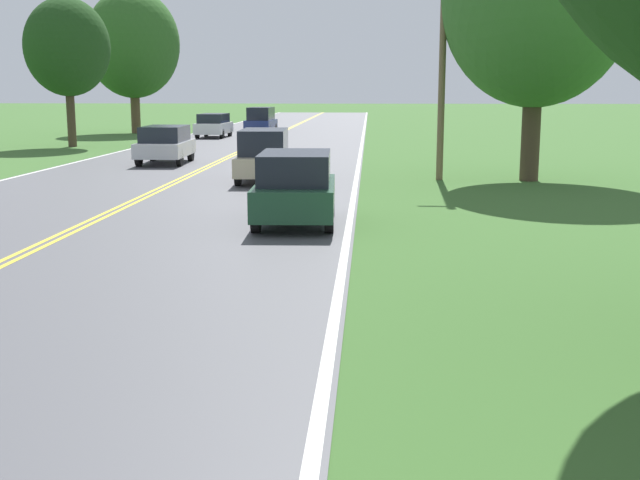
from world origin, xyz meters
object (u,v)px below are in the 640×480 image
(tree_left_verge, at_px, (67,47))
(car_white_hatchback_distant, at_px, (214,125))
(car_dark_green_hatchback_mid_near, at_px, (295,187))
(car_silver_suv_receding, at_px, (165,143))
(car_dark_blue_van_horizon, at_px, (261,119))
(tree_behind_sign, at_px, (133,44))
(car_champagne_van_mid_far, at_px, (264,154))

(tree_left_verge, xyz_separation_m, car_white_hatchback_distant, (6.32, 9.40, -4.66))
(car_dark_green_hatchback_mid_near, xyz_separation_m, car_silver_suv_receding, (-7.14, 15.66, -0.01))
(car_white_hatchback_distant, bearing_deg, car_dark_blue_van_horizon, -13.81)
(tree_behind_sign, bearing_deg, car_champagne_van_mid_far, -66.44)
(tree_left_verge, bearing_deg, car_white_hatchback_distant, 56.11)
(tree_behind_sign, bearing_deg, car_dark_blue_van_horizon, 15.25)
(tree_behind_sign, distance_m, car_white_hatchback_distant, 10.43)
(car_silver_suv_receding, height_order, car_white_hatchback_distant, car_silver_suv_receding)
(car_dark_green_hatchback_mid_near, relative_size, car_white_hatchback_distant, 0.95)
(car_champagne_van_mid_far, xyz_separation_m, car_silver_suv_receding, (-5.20, 6.61, -0.06))
(tree_behind_sign, xyz_separation_m, car_champagne_van_mid_far, (13.83, -31.70, -5.56))
(car_white_hatchback_distant, bearing_deg, tree_behind_sign, 53.90)
(car_champagne_van_mid_far, bearing_deg, tree_left_verge, -144.77)
(car_silver_suv_receding, bearing_deg, car_dark_green_hatchback_mid_near, -157.89)
(tree_left_verge, height_order, car_dark_green_hatchback_mid_near, tree_left_verge)
(tree_left_verge, distance_m, tree_behind_sign, 14.82)
(tree_behind_sign, xyz_separation_m, car_dark_green_hatchback_mid_near, (15.76, -40.75, -5.61))
(car_silver_suv_receding, bearing_deg, car_white_hatchback_distant, 2.50)
(tree_behind_sign, distance_m, car_champagne_van_mid_far, 35.03)
(tree_left_verge, xyz_separation_m, car_champagne_van_mid_far, (13.22, -16.93, -4.57))
(tree_behind_sign, relative_size, car_silver_suv_receding, 2.43)
(car_silver_suv_receding, relative_size, car_dark_blue_van_horizon, 1.00)
(car_dark_green_hatchback_mid_near, bearing_deg, tree_left_verge, -151.84)
(car_dark_blue_van_horizon, bearing_deg, tree_behind_sign, 107.96)
(car_silver_suv_receding, height_order, car_dark_blue_van_horizon, car_dark_blue_van_horizon)
(car_white_hatchback_distant, distance_m, car_dark_blue_van_horizon, 8.14)
(car_dark_green_hatchback_mid_near, distance_m, car_white_hatchback_distant, 36.47)
(tree_left_verge, bearing_deg, tree_behind_sign, 92.37)
(car_champagne_van_mid_far, bearing_deg, car_white_hatchback_distant, -168.06)
(car_champagne_van_mid_far, distance_m, car_silver_suv_receding, 8.41)
(car_dark_green_hatchback_mid_near, distance_m, car_dark_blue_van_horizon, 43.74)
(tree_left_verge, relative_size, car_white_hatchback_distant, 1.96)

